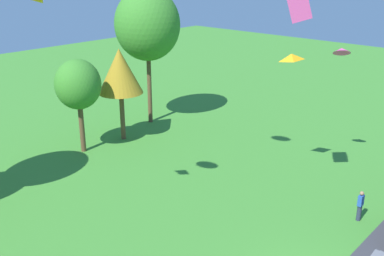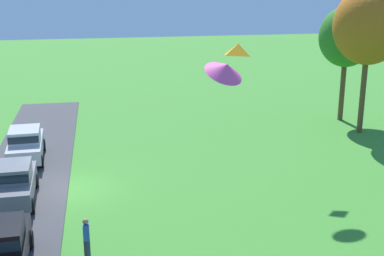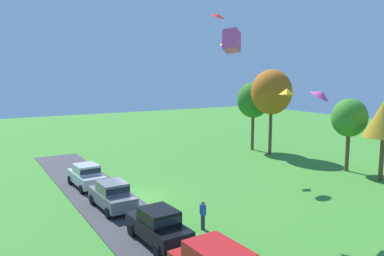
# 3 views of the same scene
# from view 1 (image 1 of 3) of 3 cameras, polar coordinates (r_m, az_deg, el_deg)

# --- Properties ---
(person_beside_suv) EXTENTS (0.36, 0.24, 1.71)m
(person_beside_suv) POSITION_cam_1_polar(r_m,az_deg,el_deg) (25.48, 20.57, -9.21)
(person_beside_suv) COLOR #2D334C
(person_beside_suv) RESTS_ON ground
(tree_left_of_center) EXTENTS (3.20, 3.20, 6.75)m
(tree_left_of_center) POSITION_cam_1_polar(r_m,az_deg,el_deg) (32.04, -14.28, 5.34)
(tree_left_of_center) COLOR brown
(tree_left_of_center) RESTS_ON ground
(tree_right_of_center) EXTENTS (3.33, 3.33, 7.03)m
(tree_right_of_center) POSITION_cam_1_polar(r_m,az_deg,el_deg) (33.74, -9.14, 7.09)
(tree_right_of_center) COLOR brown
(tree_right_of_center) RESTS_ON ground
(tree_lone_near) EXTENTS (5.27, 5.27, 11.12)m
(tree_lone_near) POSITION_cam_1_polar(r_m,az_deg,el_deg) (36.91, -5.69, 12.90)
(tree_lone_near) COLOR brown
(tree_lone_near) RESTS_ON ground
(kite_delta_mid_center) EXTENTS (1.46, 1.46, 0.76)m
(kite_delta_mid_center) POSITION_cam_1_polar(r_m,az_deg,el_deg) (28.69, 18.49, 9.32)
(kite_delta_mid_center) COLOR #EA4C9E
(kite_diamond_topmost) EXTENTS (1.28, 1.29, 0.50)m
(kite_diamond_topmost) POSITION_cam_1_polar(r_m,az_deg,el_deg) (26.09, 12.49, 8.77)
(kite_diamond_topmost) COLOR orange
(kite_box_low_drifter) EXTENTS (1.56, 1.51, 1.61)m
(kite_box_low_drifter) POSITION_cam_1_polar(r_m,az_deg,el_deg) (22.11, 13.40, 14.93)
(kite_box_low_drifter) COLOR #EA4C9E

